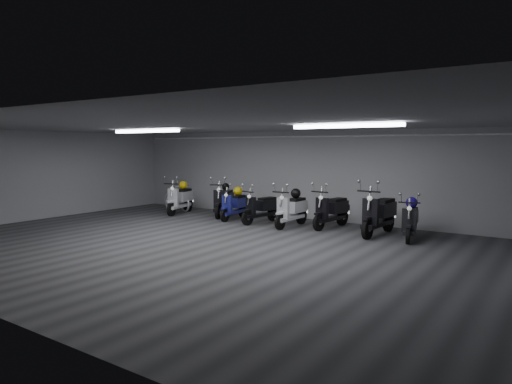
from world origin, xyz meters
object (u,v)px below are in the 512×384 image
Objects in this scene: scooter_4 at (234,201)px; helmet_4 at (296,193)px; helmet_0 at (226,187)px; helmet_1 at (183,185)px; scooter_8 at (379,207)px; scooter_9 at (411,215)px; scooter_5 at (261,203)px; helmet_3 at (238,191)px; scooter_7 at (331,205)px; scooter_6 at (291,204)px; bicycle at (177,195)px; scooter_2 at (180,194)px; helmet_2 at (412,203)px; scooter_3 at (224,196)px.

helmet_4 is (2.17, 0.10, 0.36)m from scooter_4.
helmet_1 is (-1.59, -0.37, 0.00)m from helmet_0.
scooter_8 reaches higher than scooter_9.
helmet_4 is at bearing 21.70° from scooter_5.
scooter_9 is at bearing -3.12° from helmet_3.
scooter_5 is at bearing -160.80° from scooter_7.
scooter_7 is at bearing 1.51° from scooter_4.
helmet_4 is at bearing -8.89° from helmet_0.
scooter_8 is at bearing -2.19° from helmet_3.
scooter_6 reaches higher than bicycle.
scooter_2 is at bearing 176.96° from scooter_4.
helmet_1 is at bearing -100.97° from bicycle.
scooter_9 reaches higher than helmet_2.
scooter_2 reaches higher than helmet_0.
helmet_1 is (-4.53, 0.34, 0.32)m from scooter_6.
bicycle is (-3.00, 0.52, -0.03)m from scooter_4.
bicycle is at bearing 165.95° from scooter_4.
scooter_3 is at bearing -2.06° from scooter_2.
helmet_2 is (3.32, 0.29, 0.25)m from scooter_6.
scooter_8 is 1.15× the size of bicycle.
scooter_9 is at bearing -3.03° from helmet_4.
helmet_0 reaches higher than helmet_3.
helmet_0 is at bearing 156.25° from helmet_3.
scooter_4 is at bearing -175.65° from scooter_8.
helmet_1 is (-0.06, 0.24, 0.30)m from scooter_2.
scooter_3 is 1.71m from helmet_1.
scooter_9 reaches higher than helmet_0.
scooter_6 is at bearing -171.88° from scooter_8.
scooter_5 reaches higher than bicycle.
scooter_4 reaches higher than bicycle.
scooter_3 is 6.23m from scooter_9.
scooter_5 is at bearing -173.97° from scooter_8.
scooter_9 is 5.56m from helmet_3.
bicycle is (-6.20, 0.20, -0.10)m from scooter_7.
scooter_5 is 1.00× the size of scooter_9.
helmet_1 is at bearing 178.79° from helmet_4.
scooter_7 is 2.37m from scooter_9.
scooter_2 is 7.83m from scooter_9.
helmet_3 is (0.67, -0.10, 0.21)m from scooter_3.
helmet_2 is at bearing -13.57° from scooter_2.
helmet_2 is 0.99× the size of helmet_4.
scooter_2 is 0.91m from bicycle.
helmet_0 is (-1.85, 0.65, 0.35)m from scooter_5.
bicycle is 0.82m from helmet_1.
helmet_4 is at bearing 165.32° from scooter_9.
scooter_8 is 6.88× the size of helmet_3.
helmet_1 is 1.00× the size of helmet_2.
helmet_2 is (0.81, 0.10, 0.16)m from scooter_8.
scooter_6 reaches higher than helmet_4.
scooter_9 is 6.59× the size of helmet_0.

